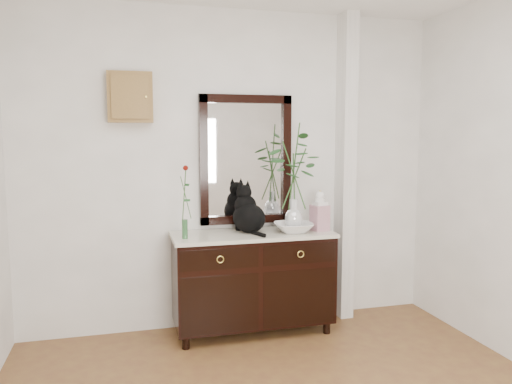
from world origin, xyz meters
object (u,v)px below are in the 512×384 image
object	(u,v)px
sideboard	(253,277)
lotus_bowl	(294,227)
ginger_jar	(320,210)
cat	(249,208)

from	to	relation	value
sideboard	lotus_bowl	world-z (taller)	lotus_bowl
sideboard	ginger_jar	bearing A→B (deg)	-5.00
cat	ginger_jar	distance (m)	0.60
sideboard	cat	distance (m)	0.58
sideboard	ginger_jar	size ratio (longest dim) A/B	3.86
sideboard	ginger_jar	xyz separation A→B (m)	(0.57, -0.05, 0.55)
sideboard	cat	bearing A→B (deg)	124.04
sideboard	ginger_jar	world-z (taller)	ginger_jar
lotus_bowl	cat	bearing A→B (deg)	164.71
sideboard	cat	world-z (taller)	cat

